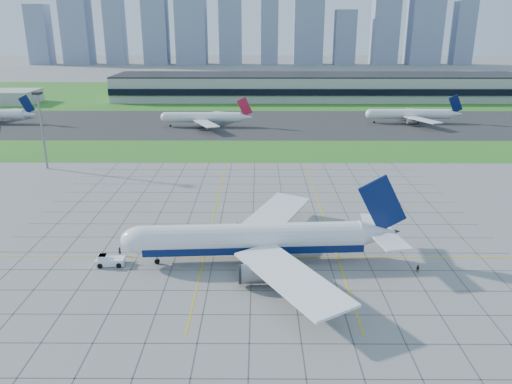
% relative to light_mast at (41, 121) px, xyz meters
% --- Properties ---
extents(ground, '(1400.00, 1400.00, 0.00)m').
position_rel_light_mast_xyz_m(ground, '(70.00, -65.00, -16.18)').
color(ground, gray).
rests_on(ground, ground).
extents(grass_median, '(700.00, 35.00, 0.04)m').
position_rel_light_mast_xyz_m(grass_median, '(70.00, 25.00, -16.16)').
color(grass_median, '#357521').
rests_on(grass_median, ground).
extents(asphalt_taxiway, '(700.00, 75.00, 0.04)m').
position_rel_light_mast_xyz_m(asphalt_taxiway, '(70.00, 80.00, -16.15)').
color(asphalt_taxiway, '#383838').
rests_on(asphalt_taxiway, ground).
extents(grass_far, '(700.00, 145.00, 0.04)m').
position_rel_light_mast_xyz_m(grass_far, '(70.00, 190.00, -16.16)').
color(grass_far, '#357521').
rests_on(grass_far, ground).
extents(apron_markings, '(120.00, 130.00, 0.03)m').
position_rel_light_mast_xyz_m(apron_markings, '(70.43, -53.91, -16.17)').
color(apron_markings, '#474744').
rests_on(apron_markings, ground).
extents(terminal, '(260.00, 43.00, 15.80)m').
position_rel_light_mast_xyz_m(terminal, '(110.00, 164.87, -8.29)').
color(terminal, '#B7B7B2').
rests_on(terminal, ground).
extents(light_mast, '(2.50, 2.50, 25.60)m').
position_rel_light_mast_xyz_m(light_mast, '(0.00, 0.00, 0.00)').
color(light_mast, gray).
rests_on(light_mast, ground).
extents(city_skyline, '(523.00, 32.40, 160.00)m').
position_rel_light_mast_xyz_m(city_skyline, '(61.29, 455.00, 42.91)').
color(city_skyline, '#838FAB').
rests_on(city_skyline, ground).
extents(airliner, '(57.99, 58.64, 18.24)m').
position_rel_light_mast_xyz_m(airliner, '(70.82, -69.06, -11.19)').
color(airliner, white).
rests_on(airliner, ground).
extents(pushback_tug, '(8.28, 3.18, 2.28)m').
position_rel_light_mast_xyz_m(pushback_tug, '(41.19, -70.96, -15.17)').
color(pushback_tug, white).
rests_on(pushback_tug, ground).
extents(crew_near, '(0.78, 0.77, 1.81)m').
position_rel_light_mast_xyz_m(crew_near, '(42.12, -66.35, -15.27)').
color(crew_near, black).
rests_on(crew_near, ground).
extents(crew_far, '(0.98, 0.96, 1.59)m').
position_rel_light_mast_xyz_m(crew_far, '(102.73, -73.78, -15.39)').
color(crew_far, black).
rests_on(crew_far, ground).
extents(distant_jet_1, '(41.14, 42.66, 14.08)m').
position_rel_light_mast_xyz_m(distant_jet_1, '(45.71, 72.56, -11.69)').
color(distant_jet_1, white).
rests_on(distant_jet_1, ground).
extents(distant_jet_2, '(44.81, 42.66, 14.08)m').
position_rel_light_mast_xyz_m(distant_jet_2, '(146.24, 82.14, -11.69)').
color(distant_jet_2, white).
rests_on(distant_jet_2, ground).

